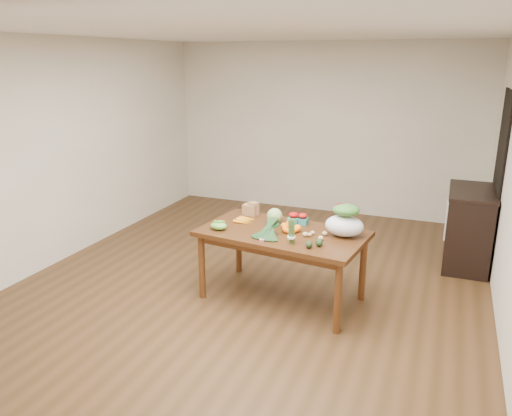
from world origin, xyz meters
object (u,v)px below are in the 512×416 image
at_px(dining_table, 282,265).
at_px(cabbage, 275,216).
at_px(mandarin_cluster, 289,228).
at_px(asparagus_bundle, 291,231).
at_px(paper_bag, 250,208).
at_px(kale_bunch, 267,230).
at_px(salad_bag, 344,222).
at_px(cabinet, 468,227).

bearing_deg(dining_table, cabbage, 134.40).
distance_m(mandarin_cluster, asparagus_bundle, 0.33).
xyz_separation_m(paper_bag, cabbage, (0.36, -0.18, 0.01)).
xyz_separation_m(cabbage, kale_bunch, (0.08, -0.46, -0.00)).
xyz_separation_m(mandarin_cluster, kale_bunch, (-0.15, -0.24, 0.04)).
relative_size(mandarin_cluster, salad_bag, 0.47).
distance_m(paper_bag, mandarin_cluster, 0.71).
bearing_deg(mandarin_cluster, asparagus_bundle, -67.71).
bearing_deg(dining_table, cabinet, 50.65).
relative_size(cabinet, paper_bag, 4.97).
xyz_separation_m(paper_bag, mandarin_cluster, (0.59, -0.40, -0.03)).
distance_m(dining_table, kale_bunch, 0.52).
bearing_deg(salad_bag, mandarin_cluster, -169.75).
distance_m(cabinet, asparagus_bundle, 2.61).
bearing_deg(cabbage, asparagus_bundle, -55.62).
relative_size(kale_bunch, salad_bag, 1.05).
height_order(dining_table, cabbage, cabbage).
relative_size(cabbage, asparagus_bundle, 0.66).
bearing_deg(salad_bag, cabinet, 53.49).
bearing_deg(kale_bunch, paper_bag, 131.31).
distance_m(asparagus_bundle, salad_bag, 0.58).
bearing_deg(cabinet, asparagus_bundle, -128.82).
bearing_deg(asparagus_bundle, paper_bag, 142.57).
height_order(cabinet, paper_bag, cabinet).
xyz_separation_m(cabinet, salad_bag, (-1.20, -1.62, 0.43)).
bearing_deg(cabinet, mandarin_cluster, -135.41).
xyz_separation_m(asparagus_bundle, salad_bag, (0.42, 0.39, 0.02)).
height_order(cabbage, asparagus_bundle, asparagus_bundle).
bearing_deg(kale_bunch, cabbage, 106.84).
distance_m(dining_table, asparagus_bundle, 0.61).
xyz_separation_m(dining_table, cabinet, (1.80, 1.71, 0.10)).
bearing_deg(salad_bag, asparagus_bundle, -136.88).
distance_m(kale_bunch, salad_bag, 0.77).
bearing_deg(paper_bag, salad_bag, -15.01).
distance_m(cabinet, cabbage, 2.50).
bearing_deg(cabinet, paper_bag, -150.53).
bearing_deg(cabbage, mandarin_cluster, -43.32).
relative_size(asparagus_bundle, salad_bag, 0.65).
xyz_separation_m(dining_table, salad_bag, (0.61, 0.10, 0.52)).
bearing_deg(salad_bag, cabbage, 171.32).
height_order(dining_table, asparagus_bundle, asparagus_bundle).
xyz_separation_m(dining_table, asparagus_bundle, (0.19, -0.30, 0.50)).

